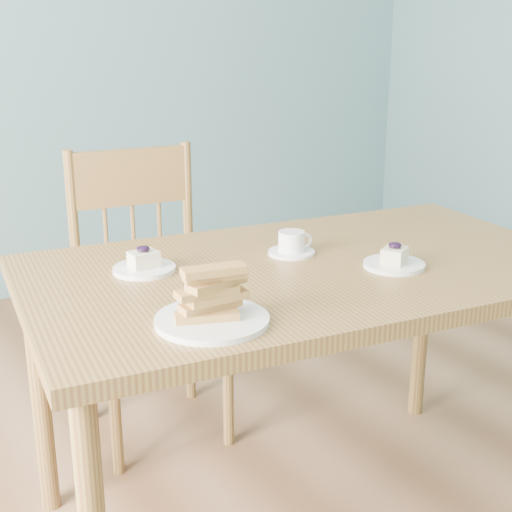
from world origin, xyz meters
TOP-DOWN VIEW (x-y plane):
  - room at (0.00, 0.00)m, footprint 5.01×5.01m
  - dining_table at (0.16, 0.22)m, footprint 1.55×1.01m
  - dining_chair at (0.01, 0.92)m, footprint 0.50×0.48m
  - cheesecake_plate_near at (0.34, 0.09)m, footprint 0.16×0.16m
  - cheesecake_plate_far at (-0.22, 0.40)m, footprint 0.16×0.16m
  - coffee_cup at (0.18, 0.32)m, footprint 0.13×0.13m
  - biscotti_plate at (-0.24, 0.02)m, footprint 0.24×0.24m

SIDE VIEW (x-z plane):
  - dining_chair at x=0.01m, z-range 0.01..1.00m
  - dining_table at x=0.16m, z-range 0.31..1.09m
  - cheesecake_plate_near at x=0.34m, z-range 0.76..0.83m
  - cheesecake_plate_far at x=-0.22m, z-range 0.76..0.83m
  - coffee_cup at x=0.18m, z-range 0.77..0.84m
  - biscotti_plate at x=-0.24m, z-range 0.76..0.88m
  - room at x=0.00m, z-range -0.01..2.71m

